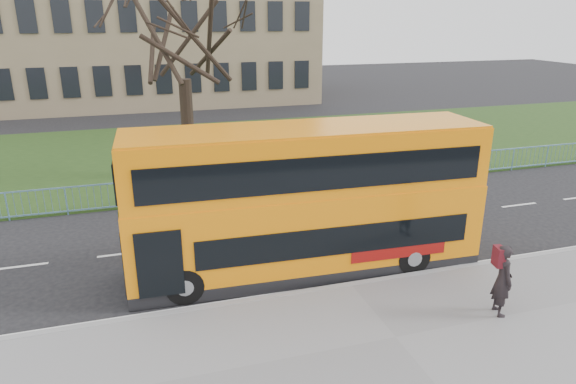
{
  "coord_description": "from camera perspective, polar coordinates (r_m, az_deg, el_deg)",
  "views": [
    {
      "loc": [
        -5.31,
        -13.02,
        7.15
      ],
      "look_at": [
        -1.03,
        1.0,
        2.06
      ],
      "focal_mm": 32.0,
      "sensor_mm": 36.0,
      "label": 1
    }
  ],
  "objects": [
    {
      "name": "grass_verge",
      "position": [
        28.73,
        -5.79,
        4.72
      ],
      "size": [
        80.0,
        15.4,
        0.08
      ],
      "primitive_type": "cube",
      "color": "#1F3A15",
      "rests_on": "ground"
    },
    {
      "name": "guard_railing",
      "position": [
        21.37,
        -1.73,
        1.15
      ],
      "size": [
        40.0,
        0.12,
        1.1
      ],
      "primitive_type": null,
      "color": "#699DBB",
      "rests_on": "ground"
    },
    {
      "name": "civic_building",
      "position": [
        48.02,
        -17.48,
        18.14
      ],
      "size": [
        30.0,
        15.0,
        14.0
      ],
      "primitive_type": "cube",
      "color": "#806E51",
      "rests_on": "ground"
    },
    {
      "name": "bare_tree",
      "position": [
        23.21,
        -11.55,
        14.26
      ],
      "size": [
        7.34,
        7.34,
        10.49
      ],
      "primitive_type": null,
      "color": "black",
      "rests_on": "grass_verge"
    },
    {
      "name": "kerb",
      "position": [
        14.49,
        6.98,
        -10.27
      ],
      "size": [
        80.0,
        0.2,
        0.14
      ],
      "primitive_type": "cube",
      "color": "gray",
      "rests_on": "ground"
    },
    {
      "name": "pedestrian",
      "position": [
        13.69,
        22.72,
        -9.0
      ],
      "size": [
        0.57,
        0.75,
        1.84
      ],
      "primitive_type": "imported",
      "rotation": [
        0.0,
        0.0,
        1.36
      ],
      "color": "black",
      "rests_on": "pavement"
    },
    {
      "name": "yellow_bus",
      "position": [
        14.54,
        2.06,
        -0.54
      ],
      "size": [
        10.13,
        2.8,
        4.21
      ],
      "rotation": [
        0.0,
        0.0,
        -0.04
      ],
      "color": "orange",
      "rests_on": "ground"
    },
    {
      "name": "ground",
      "position": [
        15.78,
        4.7,
        -7.88
      ],
      "size": [
        120.0,
        120.0,
        0.0
      ],
      "primitive_type": "plane",
      "color": "black",
      "rests_on": "ground"
    }
  ]
}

